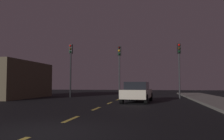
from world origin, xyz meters
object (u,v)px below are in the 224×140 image
at_px(traffic_signal_left, 71,60).
at_px(traffic_signal_center, 119,62).
at_px(traffic_signal_right, 179,60).
at_px(car_stopped_ahead, 137,92).

xyz_separation_m(traffic_signal_left, traffic_signal_center, (4.81, -0.00, -0.20)).
height_order(traffic_signal_right, car_stopped_ahead, traffic_signal_right).
height_order(traffic_signal_center, car_stopped_ahead, traffic_signal_center).
bearing_deg(traffic_signal_left, traffic_signal_center, -0.01).
bearing_deg(traffic_signal_center, traffic_signal_right, 0.00).
bearing_deg(traffic_signal_left, car_stopped_ahead, -34.79).
distance_m(traffic_signal_left, traffic_signal_right, 10.25).
bearing_deg(car_stopped_ahead, traffic_signal_center, 113.00).
relative_size(traffic_signal_left, car_stopped_ahead, 1.16).
distance_m(traffic_signal_right, car_stopped_ahead, 6.45).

